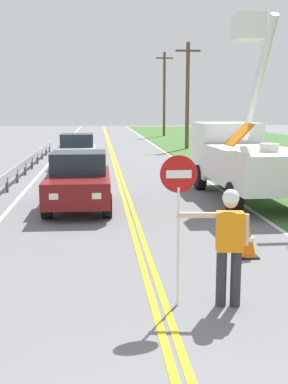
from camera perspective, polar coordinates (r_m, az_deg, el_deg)
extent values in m
cube|color=yellow|center=(23.08, -3.22, 2.21)|extent=(0.11, 110.00, 0.01)
cube|color=yellow|center=(23.09, -2.77, 2.22)|extent=(0.11, 110.00, 0.01)
cube|color=silver|center=(23.50, 5.81, 2.31)|extent=(0.12, 110.00, 0.01)
cube|color=silver|center=(23.23, -11.91, 2.06)|extent=(0.12, 110.00, 0.01)
cylinder|color=#2D2D33|center=(7.81, 10.51, -9.76)|extent=(0.16, 0.16, 0.88)
cylinder|color=#2D2D33|center=(7.78, 8.88, -9.79)|extent=(0.16, 0.16, 0.88)
cube|color=orange|center=(7.58, 9.86, -4.50)|extent=(0.43, 0.29, 0.60)
cylinder|color=beige|center=(7.47, 6.11, -2.65)|extent=(0.61, 0.16, 0.09)
cylinder|color=beige|center=(7.61, 11.66, -4.27)|extent=(0.09, 0.09, 0.48)
sphere|color=beige|center=(7.48, 9.96, -1.01)|extent=(0.22, 0.22, 0.22)
sphere|color=white|center=(7.47, 9.97, -0.63)|extent=(0.25, 0.25, 0.25)
cylinder|color=silver|center=(7.58, 3.91, -6.38)|extent=(0.04, 0.04, 1.85)
cylinder|color=#B71414|center=(7.35, 4.02, 2.08)|extent=(0.56, 0.03, 0.56)
cube|color=white|center=(7.33, 4.04, 2.06)|extent=(0.38, 0.01, 0.12)
cube|color=white|center=(15.60, 12.92, 2.82)|extent=(2.42, 4.66, 1.10)
cube|color=white|center=(18.85, 9.44, 4.85)|extent=(2.25, 2.16, 2.00)
cube|color=#1E2833|center=(19.81, 8.63, 5.97)|extent=(1.98, 0.11, 0.90)
cylinder|color=silver|center=(14.68, 14.23, 4.97)|extent=(0.56, 0.56, 0.24)
cylinder|color=silver|center=(15.72, 13.02, 12.25)|extent=(0.30, 2.47, 3.67)
cube|color=white|center=(16.96, 11.91, 18.09)|extent=(0.92, 0.92, 0.80)
cube|color=orange|center=(13.43, 10.91, 6.51)|extent=(0.61, 0.82, 0.59)
cylinder|color=black|center=(18.50, 6.46, 1.71)|extent=(0.34, 0.93, 0.92)
cylinder|color=black|center=(19.08, 12.49, 1.79)|extent=(0.34, 0.93, 0.92)
cylinder|color=black|center=(14.42, 10.33, -0.67)|extent=(0.34, 0.93, 0.92)
cube|color=maroon|center=(14.95, -7.51, 0.71)|extent=(1.87, 4.12, 0.72)
cube|color=#1E2833|center=(15.10, -7.52, 3.41)|extent=(1.63, 1.74, 0.64)
cube|color=#EAEACC|center=(12.92, -5.48, -0.45)|extent=(0.24, 0.06, 0.16)
cube|color=#EAEACC|center=(12.98, -10.36, -0.51)|extent=(0.24, 0.06, 0.16)
cylinder|color=black|center=(13.74, -4.30, -1.56)|extent=(0.29, 0.68, 0.68)
cylinder|color=black|center=(13.83, -11.11, -1.64)|extent=(0.29, 0.68, 0.68)
cylinder|color=black|center=(16.24, -4.39, 0.20)|extent=(0.29, 0.68, 0.68)
cylinder|color=black|center=(16.31, -10.16, 0.12)|extent=(0.29, 0.68, 0.68)
cube|color=silver|center=(25.17, -7.71, 4.36)|extent=(1.87, 4.11, 0.72)
cube|color=#1E2833|center=(25.37, -7.72, 5.94)|extent=(1.63, 1.73, 0.64)
cube|color=#EAEACC|center=(23.13, -6.51, 4.04)|extent=(0.24, 0.06, 0.16)
cube|color=#EAEACC|center=(23.18, -9.25, 3.99)|extent=(0.24, 0.06, 0.16)
cylinder|color=black|center=(23.93, -5.82, 3.25)|extent=(0.28, 0.68, 0.68)
cylinder|color=black|center=(23.99, -9.75, 3.18)|extent=(0.28, 0.68, 0.68)
cylinder|color=black|center=(26.46, -5.82, 3.87)|extent=(0.28, 0.68, 0.68)
cylinder|color=black|center=(26.51, -9.37, 3.80)|extent=(0.28, 0.68, 0.68)
cylinder|color=brown|center=(36.75, 5.02, 10.93)|extent=(0.28, 0.28, 7.61)
cube|color=brown|center=(36.96, 5.10, 15.91)|extent=(1.80, 0.14, 0.14)
cylinder|color=brown|center=(52.92, 2.34, 11.14)|extent=(0.28, 0.28, 8.64)
cube|color=brown|center=(53.14, 2.37, 15.15)|extent=(1.80, 0.14, 0.14)
cone|color=orange|center=(10.34, 11.89, -5.47)|extent=(0.36, 0.36, 0.70)
cylinder|color=white|center=(10.33, 11.90, -5.28)|extent=(0.25, 0.25, 0.08)
cube|color=black|center=(10.43, 11.83, -7.25)|extent=(0.40, 0.40, 0.03)
cube|color=#9EA0A3|center=(19.53, -14.96, 2.13)|extent=(0.06, 32.00, 0.32)
cube|color=#4C4C51|center=(18.45, -15.51, 0.82)|extent=(0.10, 0.10, 0.55)
cube|color=#4C4C51|center=(20.68, -14.41, 1.80)|extent=(0.10, 0.10, 0.55)
cube|color=#4C4C51|center=(22.92, -13.52, 2.58)|extent=(0.10, 0.10, 0.55)
cube|color=#4C4C51|center=(25.17, -12.79, 3.23)|extent=(0.10, 0.10, 0.55)
cube|color=#4C4C51|center=(27.43, -12.18, 3.77)|extent=(0.10, 0.10, 0.55)
cube|color=#4C4C51|center=(29.69, -11.67, 4.23)|extent=(0.10, 0.10, 0.55)
cube|color=#4C4C51|center=(31.95, -11.22, 4.62)|extent=(0.10, 0.10, 0.55)
cube|color=#4C4C51|center=(34.22, -10.84, 4.96)|extent=(0.10, 0.10, 0.55)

